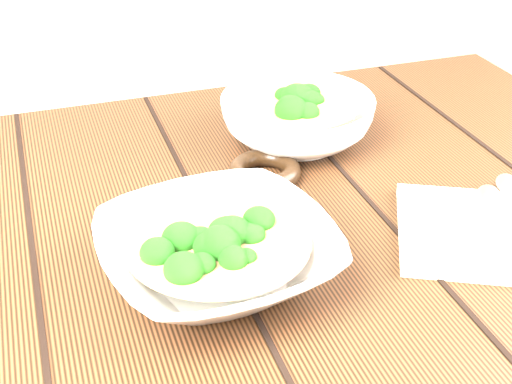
{
  "coord_description": "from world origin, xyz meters",
  "views": [
    {
      "loc": [
        -0.19,
        -0.66,
        1.21
      ],
      "look_at": [
        0.03,
        -0.02,
        0.8
      ],
      "focal_mm": 50.0,
      "sensor_mm": 36.0,
      "label": 1
    }
  ],
  "objects_px": {
    "table": "(230,305)",
    "soup_bowl_back": "(297,118)",
    "soup_bowl_front": "(218,252)",
    "napkin": "(495,234)",
    "trivet": "(265,171)"
  },
  "relations": [
    {
      "from": "soup_bowl_back",
      "to": "trivet",
      "type": "height_order",
      "value": "soup_bowl_back"
    },
    {
      "from": "soup_bowl_front",
      "to": "napkin",
      "type": "height_order",
      "value": "soup_bowl_front"
    },
    {
      "from": "table",
      "to": "soup_bowl_front",
      "type": "relative_size",
      "value": 4.51
    },
    {
      "from": "soup_bowl_front",
      "to": "soup_bowl_back",
      "type": "distance_m",
      "value": 0.33
    },
    {
      "from": "napkin",
      "to": "soup_bowl_back",
      "type": "bearing_deg",
      "value": 139.82
    },
    {
      "from": "soup_bowl_back",
      "to": "trivet",
      "type": "relative_size",
      "value": 2.78
    },
    {
      "from": "table",
      "to": "napkin",
      "type": "height_order",
      "value": "napkin"
    },
    {
      "from": "soup_bowl_back",
      "to": "trivet",
      "type": "bearing_deg",
      "value": -132.45
    },
    {
      "from": "table",
      "to": "soup_bowl_back",
      "type": "xyz_separation_m",
      "value": [
        0.15,
        0.17,
        0.16
      ]
    },
    {
      "from": "table",
      "to": "napkin",
      "type": "xyz_separation_m",
      "value": [
        0.28,
        -0.12,
        0.13
      ]
    },
    {
      "from": "soup_bowl_front",
      "to": "napkin",
      "type": "distance_m",
      "value": 0.32
    },
    {
      "from": "table",
      "to": "soup_bowl_front",
      "type": "distance_m",
      "value": 0.18
    },
    {
      "from": "table",
      "to": "soup_bowl_back",
      "type": "relative_size",
      "value": 4.6
    },
    {
      "from": "trivet",
      "to": "napkin",
      "type": "height_order",
      "value": "trivet"
    },
    {
      "from": "soup_bowl_front",
      "to": "soup_bowl_back",
      "type": "height_order",
      "value": "soup_bowl_back"
    }
  ]
}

